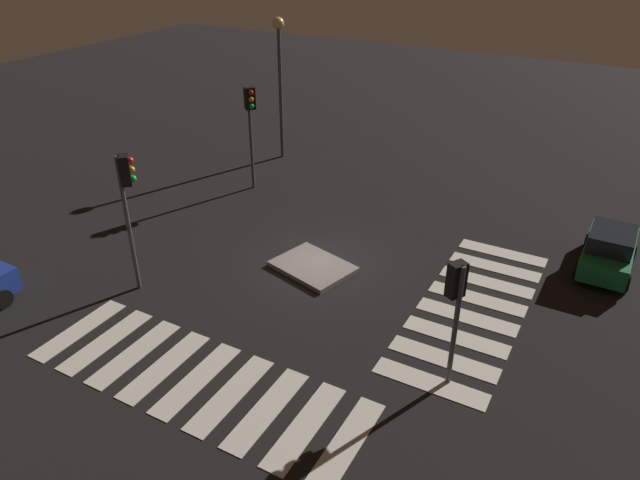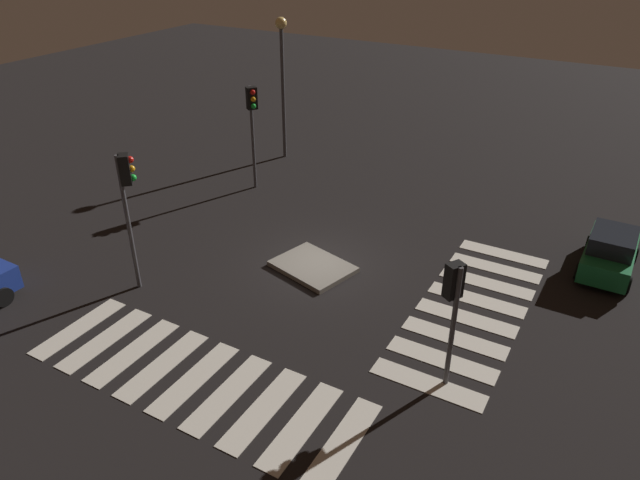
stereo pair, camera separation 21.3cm
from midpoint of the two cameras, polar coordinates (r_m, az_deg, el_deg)
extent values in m
plane|color=black|center=(21.48, -0.28, -2.33)|extent=(80.00, 80.00, 0.00)
cube|color=gray|center=(21.14, -0.98, -2.61)|extent=(3.14, 2.67, 0.18)
cube|color=#196B38|center=(23.24, 25.99, -1.14)|extent=(1.65, 3.72, 0.76)
cube|color=black|center=(22.73, 26.29, 0.11)|extent=(1.47, 1.92, 0.61)
cylinder|color=black|center=(24.43, 24.36, -0.21)|extent=(0.23, 0.60, 0.60)
cylinder|color=black|center=(24.43, 27.90, -1.09)|extent=(0.23, 0.60, 0.60)
cylinder|color=black|center=(22.41, 23.53, -2.70)|extent=(0.23, 0.60, 0.60)
cylinder|color=black|center=(22.40, 27.40, -3.67)|extent=(0.23, 0.60, 0.60)
sphere|color=#F2EABF|center=(24.88, 25.50, 0.94)|extent=(0.20, 0.20, 0.20)
sphere|color=#F2EABF|center=(24.87, 27.45, 0.45)|extent=(0.20, 0.20, 0.20)
cylinder|color=black|center=(21.69, -28.78, -5.04)|extent=(0.25, 0.65, 0.65)
cylinder|color=#47474C|center=(15.67, 12.63, -8.32)|extent=(0.14, 0.14, 3.71)
cube|color=black|center=(15.00, 12.74, -3.79)|extent=(0.50, 0.54, 0.96)
sphere|color=red|center=(14.97, 12.37, -2.47)|extent=(0.22, 0.22, 0.22)
sphere|color=orange|center=(15.12, 12.25, -3.44)|extent=(0.22, 0.22, 0.22)
sphere|color=green|center=(15.28, 12.14, -4.39)|extent=(0.22, 0.22, 0.22)
cylinder|color=#47474C|center=(26.93, -6.96, 9.73)|extent=(0.14, 0.14, 4.74)
cube|color=black|center=(26.20, -7.09, 13.52)|extent=(0.52, 0.54, 0.96)
sphere|color=red|center=(25.94, -6.99, 14.05)|extent=(0.22, 0.22, 0.22)
sphere|color=orange|center=(26.02, -6.95, 13.42)|extent=(0.22, 0.22, 0.22)
sphere|color=green|center=(26.10, -6.91, 12.78)|extent=(0.22, 0.22, 0.22)
cylinder|color=#47474C|center=(19.96, -18.42, 1.32)|extent=(0.14, 0.14, 4.79)
cube|color=black|center=(19.18, -18.76, 6.45)|extent=(0.53, 0.54, 0.96)
sphere|color=red|center=(19.05, -18.31, 7.35)|extent=(0.22, 0.22, 0.22)
sphere|color=orange|center=(19.16, -18.17, 6.52)|extent=(0.22, 0.22, 0.22)
sphere|color=green|center=(19.27, -18.04, 5.70)|extent=(0.22, 0.22, 0.22)
cylinder|color=#47474C|center=(30.38, -4.06, 13.87)|extent=(0.18, 0.18, 6.52)
sphere|color=#F9D172|center=(29.67, -4.30, 20.30)|extent=(0.56, 0.56, 0.56)
cube|color=silver|center=(19.74, -22.64, -8.05)|extent=(0.70, 3.20, 0.02)
cube|color=silver|center=(18.97, -20.37, -9.20)|extent=(0.70, 3.20, 0.02)
cube|color=silver|center=(18.24, -17.90, -10.44)|extent=(0.70, 3.20, 0.02)
cube|color=silver|center=(17.55, -15.21, -11.75)|extent=(0.70, 3.20, 0.02)
cube|color=silver|center=(16.91, -12.27, -13.14)|extent=(0.70, 3.20, 0.02)
cube|color=silver|center=(16.33, -9.08, -14.60)|extent=(0.70, 3.20, 0.02)
cube|color=silver|center=(15.81, -5.62, -16.10)|extent=(0.70, 3.20, 0.02)
cube|color=silver|center=(15.36, -1.89, -17.64)|extent=(0.70, 3.20, 0.02)
cube|color=silver|center=(14.99, 2.12, -19.19)|extent=(0.70, 3.20, 0.02)
cube|color=silver|center=(16.70, 10.30, -13.54)|extent=(3.20, 0.70, 0.02)
cube|color=silver|center=(17.55, 11.60, -11.24)|extent=(3.20, 0.70, 0.02)
cube|color=silver|center=(18.42, 12.76, -9.16)|extent=(3.20, 0.70, 0.02)
cube|color=silver|center=(19.32, 13.81, -7.26)|extent=(3.20, 0.70, 0.02)
cube|color=silver|center=(20.25, 14.75, -5.54)|extent=(3.20, 0.70, 0.02)
cube|color=silver|center=(21.20, 15.60, -3.96)|extent=(3.20, 0.70, 0.02)
cube|color=silver|center=(22.17, 16.37, -2.52)|extent=(3.20, 0.70, 0.02)
cube|color=silver|center=(23.16, 17.08, -1.21)|extent=(3.20, 0.70, 0.02)
camera|label=1|loc=(0.11, -90.29, -0.16)|focal=32.90mm
camera|label=2|loc=(0.11, 89.71, 0.16)|focal=32.90mm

